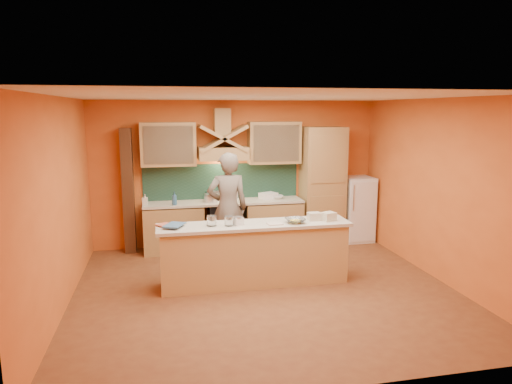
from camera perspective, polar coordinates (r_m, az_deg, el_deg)
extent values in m
cube|color=brown|center=(6.88, 1.16, -12.16)|extent=(5.50, 5.00, 0.01)
cube|color=white|center=(6.36, 1.25, 11.85)|extent=(5.50, 5.00, 0.01)
cube|color=orange|center=(8.90, -2.40, 2.34)|extent=(5.50, 0.02, 2.80)
cube|color=orange|center=(4.15, 9.01, -7.00)|extent=(5.50, 0.02, 2.80)
cube|color=orange|center=(6.45, -23.34, -1.51)|extent=(0.02, 5.00, 2.80)
cube|color=orange|center=(7.57, 21.93, 0.21)|extent=(0.02, 5.00, 2.80)
cube|color=tan|center=(8.68, -10.22, -4.55)|extent=(1.10, 0.60, 0.86)
cube|color=tan|center=(8.92, 2.09, -3.98)|extent=(1.10, 0.60, 0.86)
cube|color=beige|center=(8.65, -4.02, -1.27)|extent=(3.00, 0.62, 0.04)
cube|color=black|center=(8.75, -3.98, -4.16)|extent=(0.60, 0.58, 0.90)
cube|color=#19382C|center=(8.86, -4.29, 1.31)|extent=(3.00, 0.03, 0.70)
cube|color=tan|center=(8.56, -4.14, 4.84)|extent=(0.92, 0.50, 0.24)
cube|color=tan|center=(8.63, -4.28, 8.74)|extent=(0.30, 0.30, 0.50)
cube|color=tan|center=(8.55, -10.91, 5.88)|extent=(1.00, 0.35, 0.80)
cube|color=tan|center=(8.81, 2.28, 6.18)|extent=(1.00, 0.35, 0.80)
cube|color=tan|center=(9.06, 8.27, 0.79)|extent=(0.80, 0.60, 2.30)
cube|color=white|center=(9.44, 12.48, -2.07)|extent=(0.58, 0.60, 1.30)
cube|color=#472816|center=(8.70, -15.67, 0.11)|extent=(0.20, 0.30, 2.30)
cube|color=tan|center=(6.98, -0.19, -7.96)|extent=(2.80, 0.55, 0.88)
cube|color=beige|center=(6.85, -0.19, -4.15)|extent=(2.90, 0.62, 0.05)
imported|color=#70665B|center=(7.85, -3.56, -2.01)|extent=(0.71, 0.48, 1.92)
cylinder|color=silver|center=(8.60, -5.63, -0.87)|extent=(0.29, 0.29, 0.14)
cylinder|color=silver|center=(8.65, -3.64, -0.79)|extent=(0.23, 0.23, 0.14)
imported|color=silver|center=(8.48, -13.71, -0.93)|extent=(0.10, 0.10, 0.20)
imported|color=#2F5A82|center=(8.37, -10.17, -0.79)|extent=(0.10, 0.10, 0.25)
imported|color=silver|center=(8.86, 2.74, -0.63)|extent=(0.28, 0.28, 0.07)
cube|color=white|center=(8.87, 1.54, -0.46)|extent=(0.38, 0.35, 0.11)
imported|color=#BC5A43|center=(6.74, -11.86, -4.27)|extent=(0.32, 0.34, 0.03)
imported|color=#3C5F85|center=(6.75, -11.11, -4.03)|extent=(0.36, 0.40, 0.03)
cylinder|color=white|center=(6.71, -5.57, -3.61)|extent=(0.16, 0.16, 0.15)
cylinder|color=white|center=(6.69, -3.41, -3.64)|extent=(0.15, 0.15, 0.14)
cube|color=silver|center=(6.76, -2.26, -3.66)|extent=(0.17, 0.17, 0.11)
imported|color=silver|center=(6.89, 4.94, -3.58)|extent=(0.32, 0.32, 0.07)
cube|color=beige|center=(6.79, 2.38, -3.99)|extent=(0.23, 0.18, 0.01)
cube|color=beige|center=(7.09, 9.07, -3.03)|extent=(0.24, 0.21, 0.13)
cube|color=beige|center=(7.09, 7.28, -3.04)|extent=(0.20, 0.16, 0.12)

